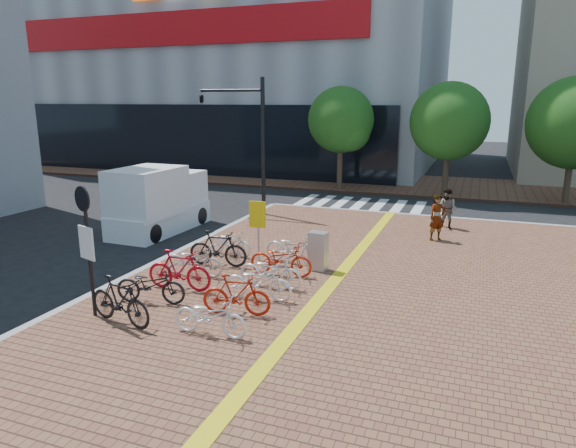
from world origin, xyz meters
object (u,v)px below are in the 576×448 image
at_px(bike_5, 230,242).
at_px(bike_8, 258,282).
at_px(bike_11, 293,248).
at_px(traffic_light_pole, 234,121).
at_px(bike_6, 210,316).
at_px(pedestrian_b, 447,209).
at_px(bike_3, 194,260).
at_px(bike_4, 218,248).
at_px(bike_7, 236,295).
at_px(bike_10, 281,259).
at_px(bike_1, 151,285).
at_px(pedestrian_a, 437,218).
at_px(bike_9, 270,271).
at_px(bike_0, 120,301).
at_px(notice_sign, 87,236).
at_px(utility_box, 318,251).
at_px(yellow_sign, 258,220).
at_px(box_truck, 158,201).
at_px(bike_2, 179,270).

relative_size(bike_5, bike_8, 0.91).
distance_m(bike_11, traffic_light_pole, 9.07).
height_order(bike_6, bike_8, bike_8).
bearing_deg(bike_6, pedestrian_b, -21.61).
height_order(bike_3, bike_11, bike_11).
xyz_separation_m(bike_4, bike_7, (2.24, -3.24, -0.06)).
xyz_separation_m(bike_3, bike_10, (2.44, 0.99, 0.02)).
bearing_deg(bike_8, bike_1, 109.92).
relative_size(bike_11, pedestrian_a, 1.13).
bearing_deg(bike_9, bike_11, 3.65).
bearing_deg(bike_1, traffic_light_pole, 3.46).
xyz_separation_m(bike_7, bike_10, (-0.04, 3.13, -0.01)).
distance_m(bike_0, bike_6, 2.30).
bearing_deg(pedestrian_b, traffic_light_pole, -155.63).
xyz_separation_m(bike_5, bike_10, (2.37, -1.31, 0.06)).
height_order(bike_9, notice_sign, notice_sign).
bearing_deg(utility_box, bike_7, -102.16).
bearing_deg(pedestrian_b, bike_8, -89.57).
xyz_separation_m(bike_7, pedestrian_a, (4.02, 8.88, 0.35)).
relative_size(bike_9, bike_11, 0.95).
bearing_deg(bike_11, yellow_sign, 105.53).
bearing_deg(bike_10, bike_9, -178.21).
distance_m(bike_3, notice_sign, 3.87).
height_order(pedestrian_a, traffic_light_pole, traffic_light_pole).
xyz_separation_m(bike_5, bike_11, (2.31, -0.09, 0.07)).
height_order(bike_5, utility_box, utility_box).
xyz_separation_m(bike_10, pedestrian_a, (4.05, 5.76, 0.36)).
distance_m(bike_1, bike_6, 2.65).
height_order(bike_5, bike_6, bike_6).
relative_size(bike_3, traffic_light_pole, 0.30).
height_order(notice_sign, box_truck, notice_sign).
bearing_deg(pedestrian_b, box_truck, -136.64).
height_order(bike_0, pedestrian_b, pedestrian_b).
xyz_separation_m(bike_10, bike_11, (-0.06, 1.22, 0.01)).
bearing_deg(pedestrian_b, bike_7, -87.93).
bearing_deg(pedestrian_a, bike_2, -165.29).
bearing_deg(bike_8, pedestrian_b, -28.24).
bearing_deg(pedestrian_a, box_truck, 153.59).
height_order(bike_4, bike_11, bike_4).
bearing_deg(bike_5, bike_11, -82.02).
bearing_deg(bike_5, utility_box, -87.47).
height_order(bike_1, yellow_sign, yellow_sign).
distance_m(bike_3, yellow_sign, 2.55).
height_order(bike_3, utility_box, utility_box).
relative_size(bike_9, pedestrian_b, 1.14).
xyz_separation_m(bike_4, bike_11, (2.14, 1.11, -0.06)).
height_order(bike_2, bike_7, bike_2).
relative_size(bike_2, traffic_light_pole, 0.31).
relative_size(bike_8, utility_box, 1.54).
bearing_deg(box_truck, bike_9, -34.56).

